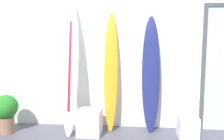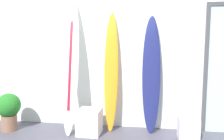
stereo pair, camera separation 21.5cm
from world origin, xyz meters
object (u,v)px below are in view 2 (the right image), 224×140
display_block_center (89,122)px  surfboard_ivory (71,65)px  surfboard_sunset (111,73)px  potted_plant (9,109)px  surfboard_navy (151,75)px  display_block_left (188,128)px

display_block_center → surfboard_ivory: bearing=165.8°
surfboard_sunset → potted_plant: (-1.72, -0.28, -0.61)m
surfboard_ivory → potted_plant: size_ratio=3.51×
surfboard_ivory → display_block_center: surfboard_ivory is taller
surfboard_navy → surfboard_sunset: bearing=179.9°
surfboard_sunset → display_block_left: (1.24, -0.24, -0.81)m
surfboard_navy → display_block_left: 1.01m
display_block_left → display_block_center: (-1.56, -0.00, 0.03)m
surfboard_navy → surfboard_ivory: bearing=-173.3°
surfboard_ivory → surfboard_navy: bearing=6.7°
surfboard_ivory → display_block_center: (0.33, -0.08, -0.92)m
surfboard_sunset → display_block_center: (-0.33, -0.24, -0.78)m
display_block_center → surfboard_navy: bearing=13.4°
surfboard_ivory → surfboard_sunset: bearing=13.5°
surfboard_ivory → surfboard_sunset: surfboard_ivory is taller
surfboard_navy → potted_plant: 2.47m
surfboard_sunset → display_block_center: 0.88m
surfboard_ivory → surfboard_navy: 1.33m
surfboard_navy → potted_plant: (-2.38, -0.28, -0.59)m
display_block_center → display_block_left: bearing=0.1°
potted_plant → display_block_left: bearing=0.9°
surfboard_ivory → potted_plant: surfboard_ivory is taller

